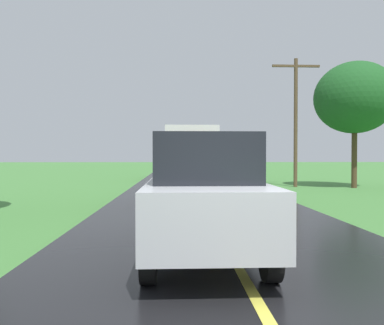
{
  "coord_description": "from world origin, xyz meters",
  "views": [
    {
      "loc": [
        -0.89,
        -3.52,
        1.68
      ],
      "look_at": [
        -0.21,
        12.74,
        1.4
      ],
      "focal_mm": 35.14,
      "sensor_mm": 36.0,
      "label": 1
    }
  ],
  "objects": [
    {
      "name": "following_car",
      "position": [
        -0.47,
        2.39,
        1.07
      ],
      "size": [
        1.74,
        4.1,
        1.92
      ],
      "color": "#B7BABF",
      "rests_on": "road_surface"
    },
    {
      "name": "utility_pole_roadside",
      "position": [
        5.6,
        16.65,
        3.85
      ],
      "size": [
        2.59,
        0.2,
        6.97
      ],
      "color": "brown",
      "rests_on": "ground"
    },
    {
      "name": "banana_truck_far",
      "position": [
        -0.3,
        25.18,
        1.48
      ],
      "size": [
        2.38,
        5.81,
        2.8
      ],
      "color": "#2D2D30",
      "rests_on": "road_surface"
    },
    {
      "name": "roadside_tree_near_left",
      "position": [
        8.5,
        15.89,
        4.74
      ],
      "size": [
        4.17,
        4.17,
        6.63
      ],
      "color": "#4C3823",
      "rests_on": "ground"
    },
    {
      "name": "banana_truck_near",
      "position": [
        -0.28,
        10.76,
        1.47
      ],
      "size": [
        2.38,
        5.82,
        2.8
      ],
      "color": "#2D2D30",
      "rests_on": "road_surface"
    },
    {
      "name": "centre_line",
      "position": [
        0.0,
        0.0,
        0.08
      ],
      "size": [
        0.14,
        108.0,
        0.01
      ],
      "primitive_type": "cube",
      "color": "#E0D64C",
      "rests_on": "road_surface"
    }
  ]
}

